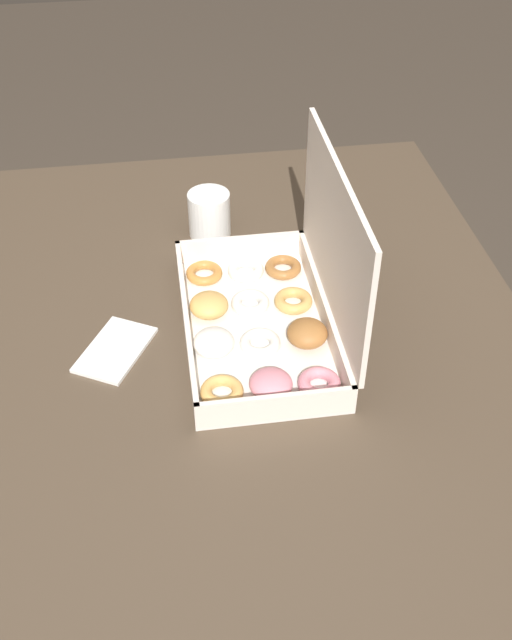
# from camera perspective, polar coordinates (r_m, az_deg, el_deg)

# --- Properties ---
(ground_plane) EXTENTS (8.00, 8.00, 0.00)m
(ground_plane) POSITION_cam_1_polar(r_m,az_deg,el_deg) (1.75, -1.24, -19.53)
(ground_plane) COLOR #42382D
(dining_table) EXTENTS (1.20, 0.96, 0.73)m
(dining_table) POSITION_cam_1_polar(r_m,az_deg,el_deg) (1.23, -1.67, -4.69)
(dining_table) COLOR #4C3D2D
(dining_table) RESTS_ON ground_plane
(donut_box) EXTENTS (0.39, 0.23, 0.28)m
(donut_box) POSITION_cam_1_polar(r_m,az_deg,el_deg) (1.15, 1.46, 1.24)
(donut_box) COLOR silver
(donut_box) RESTS_ON dining_table
(coffee_mug) EXTENTS (0.08, 0.08, 0.08)m
(coffee_mug) POSITION_cam_1_polar(r_m,az_deg,el_deg) (1.38, -3.58, 8.11)
(coffee_mug) COLOR white
(coffee_mug) RESTS_ON dining_table
(paper_napkin) EXTENTS (0.15, 0.14, 0.01)m
(paper_napkin) POSITION_cam_1_polar(r_m,az_deg,el_deg) (1.17, -10.67, -2.23)
(paper_napkin) COLOR white
(paper_napkin) RESTS_ON dining_table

